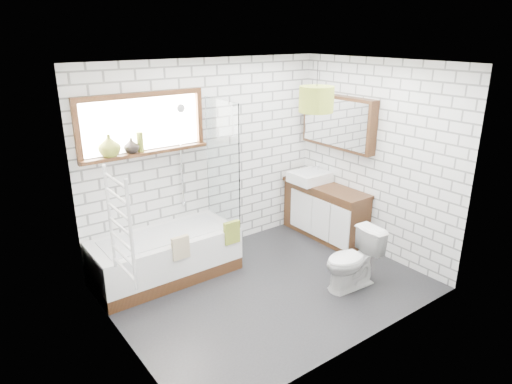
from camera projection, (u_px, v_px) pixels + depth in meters
floor at (269, 287)px, 5.28m from camera, size 3.40×2.60×0.01m
ceiling at (272, 63)px, 4.44m from camera, size 3.40×2.60×0.01m
wall_back at (208, 159)px, 5.85m from camera, size 3.40×0.01×2.50m
wall_front at (365, 224)px, 3.88m from camera, size 3.40×0.01×2.50m
wall_left at (114, 223)px, 3.91m from camera, size 0.01×2.60×2.50m
wall_right at (375, 159)px, 5.82m from camera, size 0.01×2.60×2.50m
window at (143, 125)px, 5.16m from camera, size 1.52×0.16×0.68m
towel_radiator at (120, 227)px, 3.95m from camera, size 0.06×0.52×1.00m
mirror_cabinet at (338, 122)px, 6.09m from camera, size 0.16×1.20×0.70m
shower_riser at (181, 157)px, 5.56m from camera, size 0.02×0.02×1.30m
bathtub at (166, 256)px, 5.42m from camera, size 1.70×0.75×0.55m
shower_screen at (222, 162)px, 5.54m from camera, size 0.02×0.72×1.50m
towel_green at (232, 232)px, 5.44m from camera, size 0.20×0.06×0.28m
towel_beige at (181, 248)px, 5.06m from camera, size 0.20×0.05×0.27m
vanity at (325, 212)px, 6.46m from camera, size 0.43×1.34×0.77m
basin at (310, 177)px, 6.48m from camera, size 0.51×0.44×0.15m
tap at (318, 171)px, 6.55m from camera, size 0.03×0.03×0.17m
toilet at (353, 260)px, 5.18m from camera, size 0.44×0.71×0.69m
vase_olive at (109, 147)px, 4.96m from camera, size 0.29×0.29×0.25m
vase_dark at (132, 147)px, 5.12m from camera, size 0.18×0.18×0.17m
bottle at (140, 144)px, 5.17m from camera, size 0.09×0.09×0.22m
pendant at (316, 99)px, 4.95m from camera, size 0.38×0.38×0.28m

